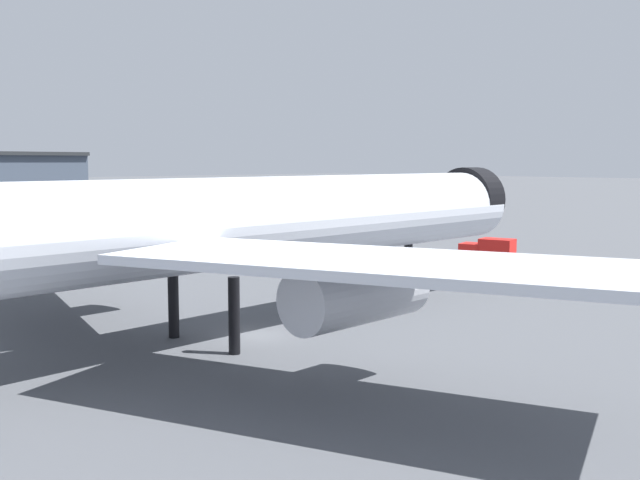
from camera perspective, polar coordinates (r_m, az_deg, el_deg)
ground at (r=46.95m, az=-4.75°, el=-7.29°), size 900.00×900.00×0.00m
airliner_near_gate at (r=45.12m, az=-6.85°, el=1.15°), size 61.29×55.96×15.90m
service_truck_front at (r=77.88m, az=12.79°, el=-0.91°), size 3.67×5.90×3.00m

